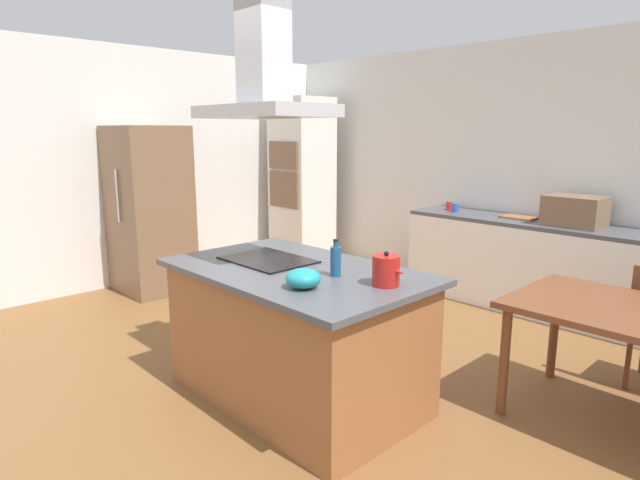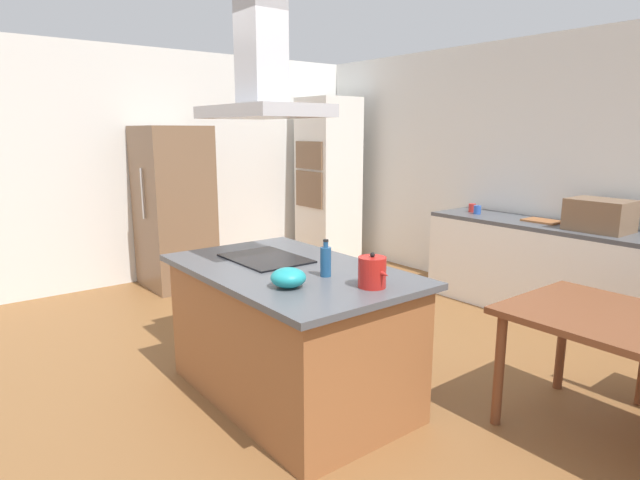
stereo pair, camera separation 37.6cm
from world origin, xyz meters
name	(u,v)px [view 2 (the right image)]	position (x,y,z in m)	size (l,w,h in m)	color
ground	(435,342)	(0.00, 1.50, 0.00)	(16.00, 16.00, 0.00)	brown
wall_back	(556,173)	(0.00, 3.25, 1.35)	(7.20, 0.10, 2.70)	white
wall_left	(198,165)	(-3.45, 1.00, 1.35)	(0.10, 8.80, 2.70)	white
kitchen_island	(290,333)	(0.00, 0.00, 0.45)	(1.73, 1.06, 0.90)	#995B33
cooktop	(266,258)	(-0.29, 0.00, 0.91)	(0.60, 0.44, 0.01)	black
tea_kettle	(372,272)	(0.64, 0.13, 0.99)	(0.21, 0.16, 0.20)	#B21E19
olive_oil_bottle	(326,261)	(0.31, 0.06, 1.00)	(0.07, 0.07, 0.23)	navy
mixing_bowl	(288,278)	(0.35, -0.25, 0.96)	(0.20, 0.20, 0.11)	teal
back_counter	(563,273)	(0.35, 2.88, 0.45)	(2.72, 0.62, 0.90)	white
countertop_microwave	(600,215)	(0.63, 2.88, 1.04)	(0.50, 0.38, 0.28)	brown
coffee_mug_red	(472,208)	(-0.73, 2.92, 0.95)	(0.08, 0.08, 0.09)	red
coffee_mug_blue	(477,210)	(-0.61, 2.84, 0.95)	(0.08, 0.08, 0.09)	#2D56B2
cutting_board	(543,221)	(0.08, 2.93, 0.91)	(0.34, 0.24, 0.02)	#995B33
wall_oven_stack	(328,180)	(-2.90, 2.65, 1.10)	(0.70, 0.66, 2.20)	white
refrigerator	(174,207)	(-2.98, 0.46, 0.91)	(0.80, 0.73, 1.82)	brown
range_hood	(262,78)	(-0.29, 0.00, 2.10)	(0.90, 0.55, 0.78)	#ADADB2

